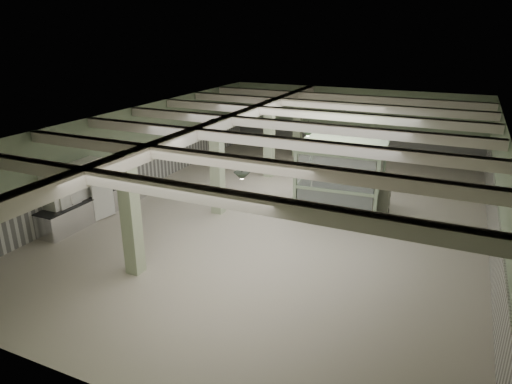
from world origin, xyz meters
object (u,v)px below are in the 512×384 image
at_px(guard_booth, 342,165).
at_px(walkin_cooler, 76,194).
at_px(filing_cabinet, 384,201).
at_px(prep_counter, 96,204).

bearing_deg(guard_booth, walkin_cooler, -150.65).
xyz_separation_m(walkin_cooler, guard_booth, (8.23, 5.42, 0.66)).
bearing_deg(filing_cabinet, walkin_cooler, -154.72).
bearing_deg(walkin_cooler, prep_counter, 84.06).
bearing_deg(prep_counter, guard_booth, 29.53).
distance_m(guard_booth, filing_cabinet, 2.11).
bearing_deg(filing_cabinet, guard_booth, 170.18).
bearing_deg(guard_booth, prep_counter, -154.50).
xyz_separation_m(prep_counter, filing_cabinet, (9.89, 4.38, 0.14)).
bearing_deg(walkin_cooler, filing_cabinet, 27.48).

